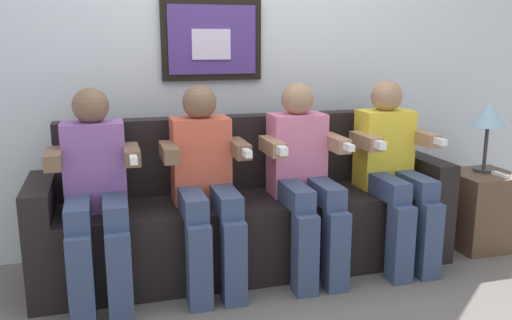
% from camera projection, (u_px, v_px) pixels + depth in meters
% --- Properties ---
extents(ground_plane, '(6.30, 6.30, 0.00)m').
position_uv_depth(ground_plane, '(263.00, 288.00, 3.00)').
color(ground_plane, '#66605B').
extents(back_wall_assembly, '(4.84, 0.10, 2.60)m').
position_uv_depth(back_wall_assembly, '(229.00, 48.00, 3.43)').
color(back_wall_assembly, silver).
rests_on(back_wall_assembly, ground_plane).
extents(couch, '(2.44, 0.58, 0.90)m').
position_uv_depth(couch, '(248.00, 217.00, 3.24)').
color(couch, black).
rests_on(couch, ground_plane).
extents(person_leftmost, '(0.46, 0.56, 1.11)m').
position_uv_depth(person_leftmost, '(96.00, 188.00, 2.79)').
color(person_leftmost, '#8C59A5').
rests_on(person_leftmost, ground_plane).
extents(person_left_center, '(0.46, 0.56, 1.11)m').
position_uv_depth(person_left_center, '(205.00, 180.00, 2.94)').
color(person_left_center, '#D8593F').
rests_on(person_left_center, ground_plane).
extents(person_right_center, '(0.46, 0.56, 1.11)m').
position_uv_depth(person_right_center, '(304.00, 173.00, 3.10)').
color(person_right_center, pink).
rests_on(person_right_center, ground_plane).
extents(person_rightmost, '(0.46, 0.56, 1.11)m').
position_uv_depth(person_rightmost, '(393.00, 166.00, 3.25)').
color(person_rightmost, yellow).
rests_on(person_rightmost, ground_plane).
extents(side_table_right, '(0.40, 0.40, 0.50)m').
position_uv_depth(side_table_right, '(481.00, 210.00, 3.58)').
color(side_table_right, brown).
rests_on(side_table_right, ground_plane).
extents(table_lamp, '(0.22, 0.22, 0.46)m').
position_uv_depth(table_lamp, '(488.00, 118.00, 3.49)').
color(table_lamp, '#333338').
rests_on(table_lamp, side_table_right).
extents(spare_remote_on_table, '(0.04, 0.13, 0.02)m').
position_uv_depth(spare_remote_on_table, '(500.00, 175.00, 3.44)').
color(spare_remote_on_table, white).
rests_on(spare_remote_on_table, side_table_right).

